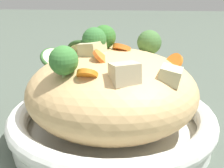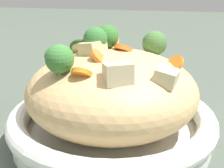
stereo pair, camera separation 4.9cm
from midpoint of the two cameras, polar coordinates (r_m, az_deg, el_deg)
name	(u,v)px [view 1 (the left image)]	position (r m, az deg, el deg)	size (l,w,h in m)	color
ground_plane	(112,139)	(0.52, -2.70, -9.31)	(3.00, 3.00, 0.00)	#485347
serving_bowl	(112,124)	(0.51, -2.74, -6.80)	(0.31, 0.31, 0.05)	white
noodle_heap	(112,92)	(0.49, -2.84, -1.33)	(0.25, 0.25, 0.12)	tan
broccoli_florets	(108,45)	(0.49, -3.46, 6.46)	(0.19, 0.16, 0.06)	#8CB576
carrot_coins	(123,60)	(0.46, -1.26, 4.04)	(0.12, 0.14, 0.04)	orange
zucchini_slices	(68,55)	(0.51, -10.17, 4.83)	(0.06, 0.10, 0.05)	beige
chicken_chunks	(116,58)	(0.46, -2.27, 4.30)	(0.18, 0.14, 0.04)	beige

